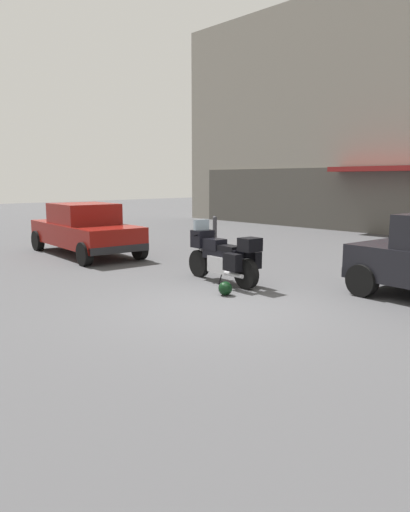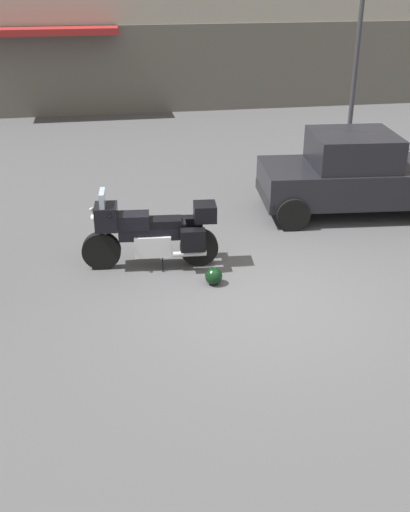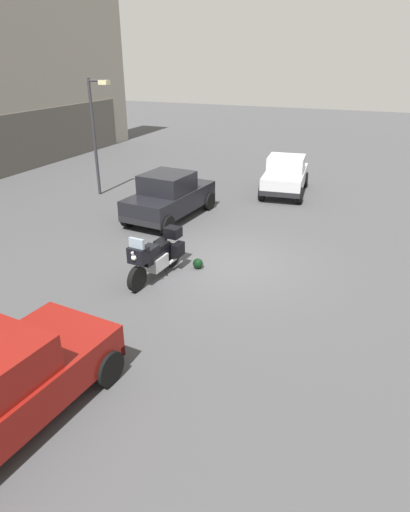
# 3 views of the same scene
# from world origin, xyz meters

# --- Properties ---
(ground_plane) EXTENTS (80.00, 80.00, 0.00)m
(ground_plane) POSITION_xyz_m (0.00, 0.00, 0.00)
(ground_plane) COLOR #424244
(motorcycle) EXTENTS (2.26, 0.81, 1.36)m
(motorcycle) POSITION_xyz_m (-1.50, 1.53, 0.62)
(motorcycle) COLOR black
(motorcycle) RESTS_ON ground
(helmet) EXTENTS (0.28, 0.28, 0.28)m
(helmet) POSITION_xyz_m (-0.62, 0.73, 0.14)
(helmet) COLOR black
(helmet) RESTS_ON ground
(car_hatchback_near) EXTENTS (3.98, 2.08, 1.64)m
(car_hatchback_near) POSITION_xyz_m (2.74, 3.30, 0.81)
(car_hatchback_near) COLOR black
(car_hatchback_near) RESTS_ON ground
(streetlamp_curbside) EXTENTS (0.28, 0.94, 4.54)m
(streetlamp_curbside) POSITION_xyz_m (4.24, 7.22, 2.78)
(streetlamp_curbside) COLOR #2D2D33
(streetlamp_curbside) RESTS_ON ground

